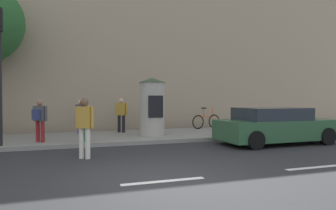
{
  "coord_description": "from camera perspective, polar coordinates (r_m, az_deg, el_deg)",
  "views": [
    {
      "loc": [
        -1.98,
        -6.07,
        1.73
      ],
      "look_at": [
        0.78,
        2.0,
        1.53
      ],
      "focal_mm": 33.19,
      "sensor_mm": 36.0,
      "label": 1
    }
  ],
  "objects": [
    {
      "name": "ground_plane",
      "position": [
        6.61,
        -0.82,
        -13.84
      ],
      "size": [
        80.0,
        80.0,
        0.0
      ],
      "primitive_type": "plane",
      "color": "#2B2B2D"
    },
    {
      "name": "sidewalk_curb",
      "position": [
        13.32,
        -10.24,
        -5.85
      ],
      "size": [
        36.0,
        4.0,
        0.15
      ],
      "primitive_type": "cube",
      "color": "gray",
      "rests_on": "ground_plane"
    },
    {
      "name": "lane_markings",
      "position": [
        6.61,
        -0.82,
        -13.81
      ],
      "size": [
        25.8,
        0.16,
        0.01
      ],
      "color": "silver",
      "rests_on": "ground_plane"
    },
    {
      "name": "building_backdrop",
      "position": [
        18.58,
        -12.69,
        13.13
      ],
      "size": [
        36.0,
        5.0,
        11.1
      ],
      "primitive_type": "cube",
      "color": "tan",
      "rests_on": "ground_plane"
    },
    {
      "name": "poster_column",
      "position": [
        13.11,
        -2.93,
        -0.2
      ],
      "size": [
        1.15,
        1.15,
        2.43
      ],
      "color": "#B2ADA3",
      "rests_on": "sidewalk_curb"
    },
    {
      "name": "pedestrian_with_backpack",
      "position": [
        9.15,
        -15.02,
        -3.14
      ],
      "size": [
        0.51,
        0.51,
        1.72
      ],
      "color": "silver",
      "rests_on": "ground_plane"
    },
    {
      "name": "pedestrian_tallest",
      "position": [
        11.6,
        -15.21,
        -2.28
      ],
      "size": [
        0.28,
        0.58,
        1.5
      ],
      "color": "#1E5938",
      "rests_on": "sidewalk_curb"
    },
    {
      "name": "pedestrian_with_bag",
      "position": [
        14.08,
        -15.68,
        -1.58
      ],
      "size": [
        0.51,
        0.51,
        1.5
      ],
      "color": "#724C84",
      "rests_on": "sidewalk_curb"
    },
    {
      "name": "pedestrian_near_pole",
      "position": [
        14.37,
        -8.57,
        -1.33
      ],
      "size": [
        0.51,
        0.52,
        1.57
      ],
      "color": "black",
      "rests_on": "sidewalk_curb"
    },
    {
      "name": "pedestrian_in_red_top",
      "position": [
        11.94,
        -22.52,
        -2.12
      ],
      "size": [
        0.52,
        0.52,
        1.5
      ],
      "color": "maroon",
      "rests_on": "sidewalk_curb"
    },
    {
      "name": "bicycle_leaning",
      "position": [
        16.14,
        7.03,
        -2.94
      ],
      "size": [
        1.74,
        0.45,
        1.09
      ],
      "color": "black",
      "rests_on": "sidewalk_curb"
    },
    {
      "name": "parked_car_silver",
      "position": [
        12.39,
        19.09,
        -3.67
      ],
      "size": [
        4.48,
        2.05,
        1.37
      ],
      "color": "#2D5938",
      "rests_on": "ground_plane"
    }
  ]
}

